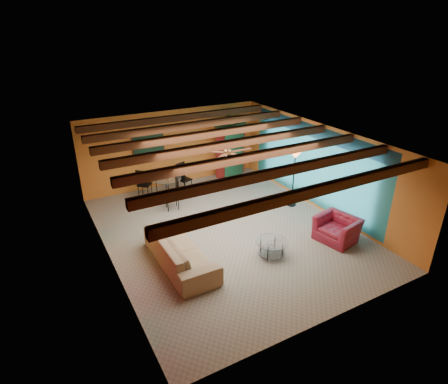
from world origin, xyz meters
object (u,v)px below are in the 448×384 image
coffee_table (271,248)px  vase (166,168)px  dining_table (167,184)px  potted_plant (231,119)px  armchair (337,229)px  floor_lamp (293,179)px  armoire (231,151)px  sofa (180,251)px

coffee_table → vase: bearing=104.0°
dining_table → potted_plant: size_ratio=3.94×
coffee_table → armchair: bearing=-6.7°
armchair → floor_lamp: bearing=160.9°
coffee_table → potted_plant: (1.81, 5.29, 2.01)m
armchair → armoire: size_ratio=0.53×
sofa → coffee_table: bearing=-110.4°
armchair → dining_table: 5.62m
armoire → dining_table: bearing=171.9°
armoire → potted_plant: potted_plant is taller
potted_plant → vase: 3.23m
sofa → dining_table: bearing=-16.3°
coffee_table → dining_table: (-1.11, 4.44, 0.31)m
sofa → dining_table: 3.81m
sofa → floor_lamp: size_ratio=1.39×
dining_table → armoire: armoire is taller
armchair → floor_lamp: (0.26, 2.29, 0.58)m
dining_table → floor_lamp: size_ratio=1.07×
potted_plant → floor_lamp: bearing=-82.1°
floor_lamp → potted_plant: potted_plant is taller
floor_lamp → potted_plant: size_ratio=3.67×
sofa → potted_plant: potted_plant is taller
potted_plant → coffee_table: bearing=-108.9°
sofa → potted_plant: bearing=-41.7°
coffee_table → potted_plant: size_ratio=1.62×
armchair → sofa: bearing=-116.4°
armchair → dining_table: dining_table is taller
sofa → dining_table: dining_table is taller
armoire → floor_lamp: 3.28m
coffee_table → armoire: size_ratio=0.41×
dining_table → floor_lamp: (3.37, -2.39, 0.41)m
armoire → sofa: bearing=-155.7°
armchair → armoire: bearing=169.4°
sofa → armoire: armoire is taller
armoire → vase: 3.04m
dining_table → vase: (0.00, 0.00, 0.60)m
floor_lamp → dining_table: bearing=144.6°
sofa → coffee_table: sofa is taller
dining_table → armoire: size_ratio=1.01×
floor_lamp → potted_plant: 3.52m
coffee_table → dining_table: 4.59m
dining_table → armchair: bearing=-56.4°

